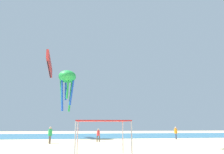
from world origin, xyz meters
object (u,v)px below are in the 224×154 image
kite_octopus_green (67,79)px  person_rightmost (176,132)px  person_near_tent (50,134)px  kite_parafoil_red (49,65)px  canopy_tent (102,122)px  person_far_shore (98,134)px

kite_octopus_green → person_rightmost: bearing=65.3°
person_near_tent → kite_octopus_green: size_ratio=0.29×
person_rightmost → kite_parafoil_red: (-20.23, 5.56, 11.47)m
canopy_tent → person_far_shore: 14.05m
canopy_tent → person_near_tent: canopy_tent is taller
canopy_tent → person_rightmost: canopy_tent is taller
person_rightmost → person_far_shore: size_ratio=1.13×
person_near_tent → person_rightmost: bearing=-94.7°
person_near_tent → kite_octopus_green: bearing=-27.0°
kite_parafoil_red → canopy_tent: bearing=-162.7°
canopy_tent → kite_parafoil_red: (-7.88, 22.49, 10.23)m
kite_octopus_green → kite_parafoil_red: bearing=-144.7°
canopy_tent → kite_octopus_green: 21.32m
person_far_shore → person_rightmost: bearing=-154.6°
kite_parafoil_red → kite_octopus_green: 5.51m
kite_octopus_green → canopy_tent: bearing=-3.1°
person_far_shore → kite_parafoil_red: bearing=-34.0°
person_near_tent → person_rightmost: person_near_tent is taller
kite_parafoil_red → kite_octopus_green: bearing=-131.1°
canopy_tent → person_near_tent: (-5.23, 11.98, -1.21)m
person_near_tent → kite_parafoil_red: kite_parafoil_red is taller
person_rightmost → person_far_shore: bearing=-55.9°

